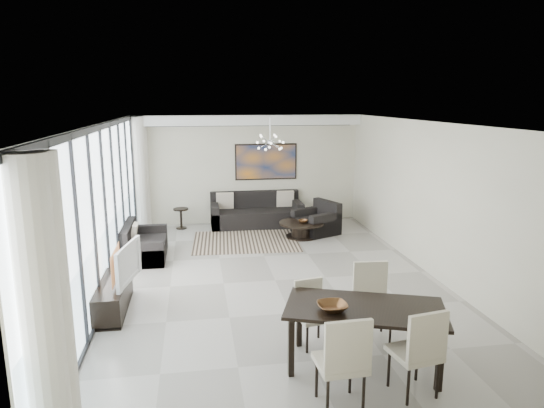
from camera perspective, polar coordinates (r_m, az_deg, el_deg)
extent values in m
cube|color=#A8A39B|center=(9.13, 0.38, -8.91)|extent=(6.00, 9.00, 0.02)
cube|color=white|center=(8.53, 0.41, 9.45)|extent=(6.00, 9.00, 0.02)
cube|color=beige|center=(13.10, -2.88, 4.08)|extent=(6.00, 0.02, 2.90)
cube|color=beige|center=(4.55, 10.03, -12.00)|extent=(6.00, 0.02, 2.90)
cube|color=beige|center=(9.66, 18.16, 0.55)|extent=(0.02, 9.00, 2.90)
cube|color=white|center=(8.74, -19.25, -0.71)|extent=(0.01, 8.95, 2.85)
cube|color=black|center=(8.55, -19.65, 8.49)|extent=(0.04, 8.95, 0.10)
cube|color=black|center=(9.14, -18.37, -9.41)|extent=(0.04, 8.95, 0.06)
cube|color=black|center=(5.01, -26.62, -10.85)|extent=(0.04, 0.05, 2.88)
cube|color=black|center=(5.91, -23.79, -7.14)|extent=(0.04, 0.05, 2.88)
cube|color=black|center=(6.83, -21.74, -4.41)|extent=(0.04, 0.05, 2.88)
cube|color=black|center=(7.78, -20.20, -2.33)|extent=(0.04, 0.05, 2.88)
cube|color=black|center=(8.74, -18.99, -0.70)|extent=(0.04, 0.05, 2.88)
cube|color=black|center=(9.70, -18.03, 0.60)|extent=(0.04, 0.05, 2.88)
cube|color=black|center=(10.67, -17.24, 1.67)|extent=(0.04, 0.05, 2.88)
cube|color=black|center=(11.65, -16.58, 2.56)|extent=(0.04, 0.05, 2.88)
cube|color=black|center=(12.63, -16.02, 3.31)|extent=(0.04, 0.05, 2.88)
cylinder|color=silver|center=(4.84, -25.53, -11.57)|extent=(0.36, 0.36, 2.85)
cylinder|color=silver|center=(12.76, -15.32, 3.44)|extent=(0.36, 0.36, 2.85)
cube|color=white|center=(12.79, -2.85, 9.82)|extent=(5.98, 0.40, 0.26)
cube|color=orange|center=(13.12, -0.70, 4.98)|extent=(1.68, 0.04, 0.98)
cylinder|color=silver|center=(11.05, -0.22, 8.71)|extent=(0.02, 0.02, 0.55)
sphere|color=silver|center=(11.07, -0.22, 7.29)|extent=(0.12, 0.12, 0.12)
cube|color=black|center=(11.54, -3.11, -4.40)|extent=(2.57, 2.03, 0.01)
cylinder|color=black|center=(11.80, 3.49, -2.24)|extent=(1.09, 1.09, 0.04)
cylinder|color=black|center=(11.85, 3.48, -3.13)|extent=(0.48, 0.48, 0.34)
cylinder|color=black|center=(11.89, 3.47, -3.84)|extent=(0.76, 0.76, 0.03)
imported|color=brown|center=(11.73, 3.70, -2.05)|extent=(0.28, 0.28, 0.07)
cube|color=black|center=(12.89, -1.82, -1.62)|extent=(2.40, 0.98, 0.44)
cube|color=black|center=(13.18, -2.05, 0.62)|extent=(2.40, 0.20, 0.44)
cube|color=black|center=(12.78, -6.73, -1.37)|extent=(0.20, 0.98, 0.63)
cube|color=black|center=(13.05, 2.98, -1.02)|extent=(0.20, 0.98, 0.63)
cube|color=black|center=(10.67, -14.65, -5.17)|extent=(0.84, 1.50, 0.37)
cube|color=black|center=(10.61, -16.57, -3.28)|extent=(0.17, 1.50, 0.37)
cube|color=black|center=(10.01, -15.02, -5.83)|extent=(0.84, 0.17, 0.54)
cube|color=black|center=(11.28, -14.37, -3.76)|extent=(0.84, 0.17, 0.54)
cube|color=black|center=(12.23, 5.18, -2.53)|extent=(1.20, 1.23, 0.40)
cube|color=black|center=(12.35, 6.53, -0.51)|extent=(0.55, 0.94, 0.40)
cube|color=black|center=(12.50, 4.11, -1.76)|extent=(0.89, 0.53, 0.58)
cube|color=black|center=(11.92, 6.33, -2.50)|extent=(0.89, 0.53, 0.58)
cylinder|color=black|center=(12.76, -10.69, -0.59)|extent=(0.39, 0.39, 0.04)
cylinder|color=black|center=(12.82, -10.64, -1.75)|extent=(0.06, 0.06, 0.49)
cylinder|color=black|center=(12.88, -10.60, -2.78)|extent=(0.27, 0.27, 0.03)
cube|color=black|center=(8.24, -18.16, -10.30)|extent=(0.42, 1.49, 0.47)
imported|color=gray|center=(8.05, -17.25, -6.66)|extent=(0.35, 1.08, 0.62)
cube|color=black|center=(6.20, 10.87, -11.97)|extent=(2.15, 1.56, 0.04)
cube|color=black|center=(6.09, 2.27, -16.45)|extent=(0.07, 0.07, 0.76)
cube|color=black|center=(6.75, 3.21, -13.43)|extent=(0.07, 0.07, 0.76)
cube|color=black|center=(6.12, 19.15, -17.01)|extent=(0.07, 0.07, 0.76)
cube|color=black|center=(6.78, 18.22, -13.95)|extent=(0.07, 0.07, 0.76)
cube|color=beige|center=(5.56, 8.02, -18.06)|extent=(0.53, 0.53, 0.07)
cube|color=beige|center=(5.24, 8.96, -16.51)|extent=(0.51, 0.08, 0.62)
cylinder|color=black|center=(5.81, 5.28, -19.68)|extent=(0.04, 0.04, 0.48)
cylinder|color=black|center=(5.61, 10.72, -21.13)|extent=(0.04, 0.04, 0.48)
cube|color=beige|center=(5.96, 16.38, -16.48)|extent=(0.57, 0.57, 0.06)
cube|color=beige|center=(5.68, 17.83, -14.91)|extent=(0.49, 0.14, 0.60)
cylinder|color=black|center=(6.12, 13.58, -18.28)|extent=(0.04, 0.04, 0.46)
cylinder|color=black|center=(6.06, 18.90, -18.98)|extent=(0.04, 0.04, 0.46)
cube|color=beige|center=(6.76, 4.89, -13.12)|extent=(0.49, 0.49, 0.05)
cube|color=beige|center=(6.82, 4.27, -10.74)|extent=(0.41, 0.12, 0.50)
cylinder|color=black|center=(6.80, 6.73, -15.10)|extent=(0.04, 0.04, 0.39)
cylinder|color=black|center=(6.93, 3.02, -14.45)|extent=(0.04, 0.04, 0.39)
cube|color=beige|center=(7.03, 11.86, -11.64)|extent=(0.52, 0.52, 0.06)
cube|color=beige|center=(7.11, 11.46, -8.93)|extent=(0.49, 0.09, 0.60)
cylinder|color=black|center=(7.03, 13.76, -14.08)|extent=(0.04, 0.04, 0.46)
cylinder|color=black|center=(7.26, 9.84, -13.04)|extent=(0.04, 0.04, 0.46)
imported|color=brown|center=(6.02, 7.11, -11.91)|extent=(0.38, 0.38, 0.09)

